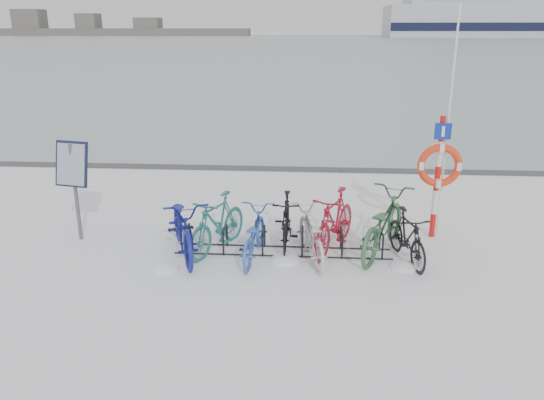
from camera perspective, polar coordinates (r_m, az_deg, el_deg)
name	(u,v)px	position (r m, az deg, el deg)	size (l,w,h in m)	color
ground	(283,252)	(9.93, 1.18, -5.62)	(900.00, 900.00, 0.00)	white
ice_sheet	(310,41)	(164.13, 4.13, 16.65)	(400.00, 298.00, 0.02)	#9CA9B0
quay_edge	(293,169)	(15.50, 2.32, 3.34)	(400.00, 0.25, 0.10)	#3F3F42
bike_rack	(283,243)	(9.86, 1.19, -4.66)	(4.00, 0.48, 0.46)	black
info_board	(72,170)	(10.74, -20.68, 3.04)	(0.69, 0.37, 1.97)	#595B5E
lifebuoy_station	(440,166)	(10.63, 17.58, 3.53)	(0.85, 0.23, 4.40)	red
shoreline	(66,30)	(295.65, -21.30, 16.69)	(180.00, 12.00, 9.50)	#4D4D4D
bike_0	(183,223)	(9.83, -9.56, -2.48)	(0.77, 2.22, 1.16)	navy
bike_1	(217,222)	(9.91, -5.89, -2.35)	(0.52, 1.83, 1.10)	#226C6D
bike_2	(253,233)	(9.56, -2.03, -3.55)	(0.62, 1.79, 0.94)	#335AB9
bike_3	(286,219)	(10.09, 1.55, -2.08)	(0.48, 1.71, 1.03)	black
bike_4	(311,233)	(9.53, 4.18, -3.57)	(0.64, 1.84, 0.96)	silver
bike_5	(334,220)	(9.92, 6.74, -2.14)	(0.55, 1.94, 1.17)	maroon
bike_6	(383,222)	(9.96, 11.83, -2.29)	(0.78, 2.25, 1.18)	#315F3A
bike_7	(407,235)	(9.72, 14.36, -3.69)	(0.45, 1.60, 0.96)	black
snow_drifts	(300,259)	(9.67, 2.98, -6.33)	(4.64, 2.08, 0.20)	white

